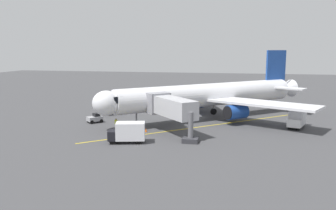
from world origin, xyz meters
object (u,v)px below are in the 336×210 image
at_px(box_truck_portside, 127,132).
at_px(box_truck_near_nose, 297,119).
at_px(belt_loader_rear_apron, 117,110).
at_px(ground_crew_marshaller, 116,124).
at_px(jet_bridge, 168,107).
at_px(tug_starboard_side, 95,118).
at_px(safety_cone_nose_right, 146,130).
at_px(airplane, 210,95).
at_px(safety_cone_nose_left, 118,138).

bearing_deg(box_truck_portside, box_truck_near_nose, -149.09).
height_order(box_truck_portside, belt_loader_rear_apron, box_truck_portside).
bearing_deg(belt_loader_rear_apron, box_truck_portside, 113.99).
bearing_deg(ground_crew_marshaller, jet_bridge, 178.32).
bearing_deg(tug_starboard_side, safety_cone_nose_right, 155.62).
distance_m(airplane, belt_loader_rear_apron, 17.29).
bearing_deg(ground_crew_marshaller, tug_starboard_side, -38.74).
height_order(ground_crew_marshaller, tug_starboard_side, ground_crew_marshaller).
xyz_separation_m(safety_cone_nose_left, safety_cone_nose_right, (-2.35, -5.18, 0.00)).
bearing_deg(safety_cone_nose_right, belt_loader_rear_apron, -53.68).
bearing_deg(ground_crew_marshaller, box_truck_near_nose, -165.09).
bearing_deg(airplane, box_truck_portside, 63.21).
distance_m(ground_crew_marshaller, safety_cone_nose_right, 4.65).
bearing_deg(jet_bridge, tug_starboard_side, -18.40).
xyz_separation_m(ground_crew_marshaller, safety_cone_nose_right, (-4.60, 0.31, -0.61)).
xyz_separation_m(jet_bridge, box_truck_near_nose, (-18.28, -7.20, -2.38)).
bearing_deg(jet_bridge, box_truck_near_nose, -158.50).
bearing_deg(safety_cone_nose_right, safety_cone_nose_left, 65.59).
xyz_separation_m(jet_bridge, belt_loader_rear_apron, (12.10, -11.90, -3.05)).
height_order(belt_loader_rear_apron, safety_cone_nose_right, belt_loader_rear_apron).
relative_size(airplane, safety_cone_nose_right, 60.98).
bearing_deg(box_truck_portside, ground_crew_marshaller, -59.07).
xyz_separation_m(box_truck_near_nose, safety_cone_nose_right, (21.57, 7.27, -1.11)).
bearing_deg(safety_cone_nose_right, jet_bridge, -178.70).
relative_size(ground_crew_marshaller, safety_cone_nose_right, 3.11).
bearing_deg(tug_starboard_side, safety_cone_nose_left, 127.51).
height_order(jet_bridge, box_truck_portside, jet_bridge).
height_order(ground_crew_marshaller, safety_cone_nose_left, ground_crew_marshaller).
relative_size(ground_crew_marshaller, box_truck_near_nose, 0.34).
bearing_deg(box_truck_near_nose, belt_loader_rear_apron, -8.80).
bearing_deg(belt_loader_rear_apron, jet_bridge, 135.46).
distance_m(airplane, safety_cone_nose_right, 14.65).
relative_size(tug_starboard_side, belt_loader_rear_apron, 0.63).
bearing_deg(ground_crew_marshaller, safety_cone_nose_right, 176.20).
height_order(airplane, safety_cone_nose_left, airplane).
height_order(box_truck_near_nose, safety_cone_nose_left, box_truck_near_nose).
height_order(airplane, box_truck_portside, airplane).
relative_size(jet_bridge, ground_crew_marshaller, 5.75).
height_order(jet_bridge, belt_loader_rear_apron, jet_bridge).
xyz_separation_m(tug_starboard_side, belt_loader_rear_apron, (-0.89, -7.58, 0.01)).
relative_size(tug_starboard_side, safety_cone_nose_right, 4.93).
bearing_deg(ground_crew_marshaller, airplane, -138.54).
height_order(tug_starboard_side, safety_cone_nose_left, tug_starboard_side).
xyz_separation_m(tug_starboard_side, safety_cone_nose_right, (-9.70, 4.40, -0.43)).
height_order(airplane, jet_bridge, airplane).
relative_size(ground_crew_marshaller, tug_starboard_side, 0.63).
distance_m(tug_starboard_side, safety_cone_nose_right, 10.66).
bearing_deg(airplane, safety_cone_nose_left, 57.90).
height_order(tug_starboard_side, safety_cone_nose_right, tug_starboard_side).
bearing_deg(jet_bridge, box_truck_portside, 56.69).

